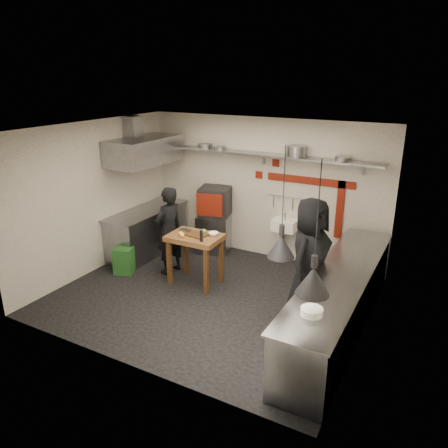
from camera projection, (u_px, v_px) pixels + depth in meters
The scene contains 47 objects.
floor at pixel (211, 296), 7.42m from camera, with size 5.00×5.00×0.00m, color black.
ceiling at pixel (209, 129), 6.49m from camera, with size 5.00×5.00×0.00m, color beige.
wall_back at pixel (263, 189), 8.70m from camera, with size 5.00×0.04×2.80m, color silver.
wall_front at pixel (121, 267), 5.22m from camera, with size 5.00×0.04×2.80m, color silver.
wall_left at pixel (94, 198), 8.09m from camera, with size 0.04×4.20×2.80m, color silver.
wall_right at pixel (371, 247), 5.83m from camera, with size 0.04×4.20×2.80m, color silver.
red_band_horiz at pixel (310, 181), 8.16m from camera, with size 1.70×0.02×0.14m, color maroon.
red_band_vert at pixel (340, 210), 8.04m from camera, with size 0.14×0.02×1.10m, color maroon.
red_tile_a at pixel (276, 163), 8.38m from camera, with size 0.14×0.02×0.14m, color maroon.
red_tile_b at pixel (259, 175), 8.63m from camera, with size 0.14×0.02×0.14m, color maroon.
back_shelf at pixel (261, 154), 8.31m from camera, with size 4.60×0.34×0.04m, color slate.
shelf_bracket_left at pixel (182, 150), 9.33m from camera, with size 0.04×0.06×0.24m, color slate.
shelf_bracket_mid at pixel (264, 158), 8.47m from camera, with size 0.04×0.06×0.24m, color slate.
shelf_bracket_right at pixel (364, 168), 7.61m from camera, with size 0.04×0.06×0.24m, color slate.
pan_far_left at pixel (205, 146), 8.85m from camera, with size 0.28×0.28×0.09m, color slate.
pan_mid_left at pixel (220, 148), 8.70m from camera, with size 0.22×0.22×0.07m, color slate.
stock_pot at pixel (296, 151), 7.95m from camera, with size 0.35×0.35×0.20m, color slate.
pan_right at pixel (342, 159), 7.59m from camera, with size 0.24×0.24×0.08m, color slate.
oven_stand at pixel (214, 233), 9.18m from camera, with size 0.65×0.59×0.80m, color slate.
combi_oven at pixel (215, 201), 8.99m from camera, with size 0.62×0.58×0.58m, color black.
oven_door at pixel (209, 205), 8.71m from camera, with size 0.54×0.03×0.46m, color maroon.
oven_glass at pixel (207, 205), 8.74m from camera, with size 0.35×0.02×0.34m, color black.
hand_sink at pixel (285, 225), 8.50m from camera, with size 0.46×0.34×0.22m, color white.
sink_tap at pixel (285, 216), 8.44m from camera, with size 0.03×0.03×0.14m, color slate.
sink_drain at pixel (283, 247), 8.62m from camera, with size 0.06×0.06×0.66m, color slate.
utensil_rail at pixel (289, 197), 8.44m from camera, with size 0.02×0.02×0.90m, color slate.
counter_right at pixel (339, 303), 6.30m from camera, with size 0.70×3.80×0.90m, color slate.
counter_right_top at pixel (342, 274), 6.14m from camera, with size 0.76×3.90×0.03m, color slate.
plate_stack at pixel (312, 312), 5.08m from camera, with size 0.26×0.26×0.09m, color white.
small_bowl_right at pixel (310, 312), 5.10m from camera, with size 0.21×0.21×0.05m, color white.
counter_left at pixel (147, 232), 9.12m from camera, with size 0.70×1.90×0.90m, color slate.
counter_left_top at pixel (146, 210), 8.96m from camera, with size 0.76×2.00×0.03m, color slate.
extractor_hood at pixel (144, 151), 8.53m from camera, with size 0.78×1.60×0.50m, color slate.
hood_duct at pixel (133, 129), 8.51m from camera, with size 0.28×0.28×0.50m, color slate.
green_bin at pixel (124, 260), 8.23m from camera, with size 0.34×0.34×0.50m, color #235C23.
prep_table at pixel (195, 259), 7.74m from camera, with size 0.92×0.64×0.92m, color brown, non-canonical shape.
cutting_board at pixel (196, 235), 7.57m from camera, with size 0.36×0.26×0.03m, color #4B2E15.
pepper_mill at pixel (201, 236), 7.27m from camera, with size 0.05×0.05×0.20m, color black.
lemon_a at pixel (181, 234), 7.55m from camera, with size 0.09×0.09×0.09m, color yellow.
lemon_b at pixel (182, 235), 7.48m from camera, with size 0.07×0.07×0.07m, color yellow.
veg_ball at pixel (204, 231), 7.63m from camera, with size 0.09×0.09×0.09m, color #5E8B3F.
steel_tray at pixel (185, 230), 7.79m from camera, with size 0.18×0.12×0.03m, color slate.
bowl at pixel (213, 234), 7.58m from camera, with size 0.18×0.18×0.06m, color white.
heat_lamp_near at pixel (283, 203), 5.34m from camera, with size 0.35×0.35×1.42m, color black, non-canonical shape.
heat_lamp_far at pixel (317, 230), 4.57m from camera, with size 0.38×0.38×1.51m, color black, non-canonical shape.
chef_left at pixel (169, 231), 8.07m from camera, with size 0.61×0.40×1.66m, color black.
chef_right at pixel (309, 259), 6.57m from camera, with size 0.93×0.60×1.90m, color black.
Camera 1 is at (3.36, -5.68, 3.62)m, focal length 35.00 mm.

